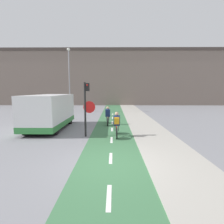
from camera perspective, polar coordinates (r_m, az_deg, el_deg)
ground_plane at (r=6.57m, az=-0.50°, el=-16.59°), size 120.00×120.00×0.00m
bike_lane at (r=6.57m, az=-0.50°, el=-16.48°), size 2.48×60.00×0.02m
sidewalk_strip at (r=6.96m, az=20.85°, el=-15.45°), size 2.40×60.00×0.05m
building_row_background at (r=33.37m, az=0.38°, el=11.09°), size 60.00×5.20×9.89m
traffic_light_pole at (r=9.93m, az=-8.31°, el=2.84°), size 0.67×0.25×3.08m
street_lamp_far at (r=22.19m, az=-13.80°, el=11.98°), size 0.36×0.36×7.64m
cyclist_near at (r=9.92m, az=1.54°, el=-4.19°), size 0.46×1.74×1.43m
cyclist_far at (r=13.40m, az=-1.38°, el=-1.42°), size 0.46×1.69×1.41m
van at (r=12.73m, az=-19.65°, el=-0.03°), size 2.15×5.14×2.33m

